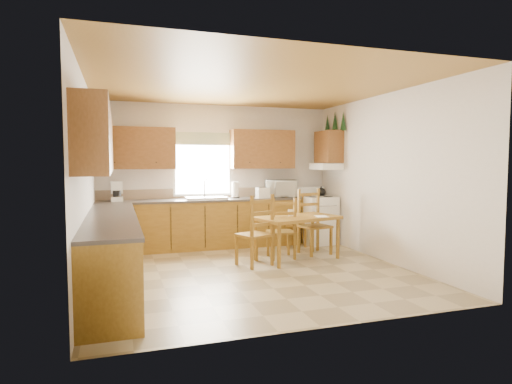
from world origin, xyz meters
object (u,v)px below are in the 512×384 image
object	(u,v)px
chair_far_left	(295,222)
chair_near_right	(281,228)
dining_table	(297,238)
chair_near_left	(254,230)
microwave	(281,189)
stove	(317,220)
chair_far_right	(315,222)

from	to	relation	value
chair_far_left	chair_near_right	bearing A→B (deg)	-110.10
dining_table	chair_near_left	bearing A→B (deg)	176.61
dining_table	chair_near_left	distance (m)	0.84
microwave	chair_near_right	world-z (taller)	microwave
stove	chair_far_right	distance (m)	0.99
stove	dining_table	world-z (taller)	stove
chair_near_right	chair_far_right	xyz separation A→B (m)	(0.68, 0.12, 0.05)
stove	microwave	size ratio (longest dim) A/B	1.65
microwave	chair_far_right	xyz separation A→B (m)	(0.21, -1.11, -0.53)
chair_near_right	chair_far_left	size ratio (longest dim) A/B	1.08
microwave	chair_far_left	xyz separation A→B (m)	(0.17, -0.34, -0.62)
stove	microwave	bearing A→B (deg)	155.19
chair_near_right	microwave	bearing A→B (deg)	-105.47
chair_near_left	chair_near_right	distance (m)	0.68
microwave	chair_far_right	size ratio (longest dim) A/B	0.49
stove	chair_far_left	xyz separation A→B (m)	(-0.51, -0.10, 0.01)
microwave	chair_near_left	distance (m)	1.97
chair_far_left	chair_far_right	size ratio (longest dim) A/B	0.83
microwave	dining_table	distance (m)	1.61
chair_near_left	chair_far_right	world-z (taller)	chair_far_right
dining_table	chair_near_right	size ratio (longest dim) A/B	1.32
microwave	chair_far_left	bearing A→B (deg)	-49.62
chair_near_left	chair_far_left	xyz separation A→B (m)	(1.22, 1.24, -0.08)
stove	chair_far_left	distance (m)	0.52
chair_near_right	chair_far_left	world-z (taller)	chair_near_right
stove	dining_table	xyz separation A→B (m)	(-0.94, -1.17, -0.10)
dining_table	chair_near_right	bearing A→B (deg)	124.10
dining_table	chair_far_left	xyz separation A→B (m)	(0.43, 1.07, 0.11)
dining_table	chair_far_left	size ratio (longest dim) A/B	1.43
chair_far_left	stove	bearing A→B (deg)	26.50
microwave	dining_table	bearing A→B (deg)	-86.38
stove	microwave	world-z (taller)	microwave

